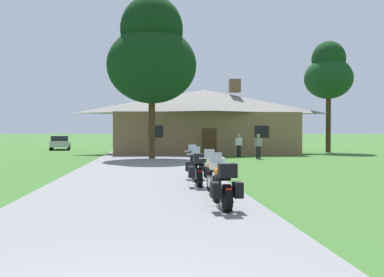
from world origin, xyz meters
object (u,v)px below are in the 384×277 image
(motorcycle_green_farthest_in_row, at_px, (194,164))
(tree_by_lodge_front, at_px, (152,55))
(motorcycle_orange_second_in_row, at_px, (214,176))
(motorcycle_blue_third_in_row, at_px, (198,169))
(bystander_gray_shirt_beside_signpost, at_px, (258,145))
(motorcycle_orange_nearest_to_camera, at_px, (223,186))
(tree_right_of_lodge, at_px, (329,73))
(parked_silver_suv_far_left, at_px, (60,142))
(bystander_white_shirt_near_lodge, at_px, (239,144))

(motorcycle_green_farthest_in_row, relative_size, tree_by_lodge_front, 0.19)
(motorcycle_green_farthest_in_row, bearing_deg, motorcycle_orange_second_in_row, -87.46)
(motorcycle_blue_third_in_row, relative_size, bystander_gray_shirt_beside_signpost, 1.24)
(motorcycle_green_farthest_in_row, bearing_deg, motorcycle_orange_nearest_to_camera, -88.61)
(motorcycle_green_farthest_in_row, xyz_separation_m, tree_right_of_lodge, (13.92, 21.31, 6.41))
(motorcycle_orange_nearest_to_camera, distance_m, motorcycle_green_farthest_in_row, 6.99)
(motorcycle_green_farthest_in_row, height_order, parked_silver_suv_far_left, parked_silver_suv_far_left)
(motorcycle_orange_nearest_to_camera, bearing_deg, tree_right_of_lodge, 62.21)
(motorcycle_orange_second_in_row, distance_m, bystander_white_shirt_near_lodge, 20.30)
(motorcycle_green_farthest_in_row, relative_size, parked_silver_suv_far_left, 0.43)
(motorcycle_orange_second_in_row, distance_m, motorcycle_blue_third_in_row, 2.35)
(bystander_white_shirt_near_lodge, height_order, tree_right_of_lodge, tree_right_of_lodge)
(motorcycle_orange_nearest_to_camera, distance_m, tree_by_lodge_front, 21.18)
(motorcycle_orange_nearest_to_camera, bearing_deg, motorcycle_green_farthest_in_row, 88.74)
(motorcycle_blue_third_in_row, height_order, tree_right_of_lodge, tree_right_of_lodge)
(motorcycle_orange_second_in_row, bearing_deg, tree_right_of_lodge, 61.44)
(motorcycle_orange_second_in_row, distance_m, tree_right_of_lodge, 30.17)
(motorcycle_blue_third_in_row, xyz_separation_m, bystander_white_shirt_near_lodge, (4.77, 17.44, 0.34))
(motorcycle_orange_nearest_to_camera, distance_m, motorcycle_orange_second_in_row, 2.24)
(tree_by_lodge_front, distance_m, parked_silver_suv_far_left, 19.57)
(bystander_gray_shirt_beside_signpost, bearing_deg, motorcycle_blue_third_in_row, 57.33)
(motorcycle_orange_second_in_row, relative_size, motorcycle_green_farthest_in_row, 1.00)
(tree_by_lodge_front, bearing_deg, motorcycle_orange_nearest_to_camera, -85.14)
(motorcycle_orange_second_in_row, xyz_separation_m, parked_silver_suv_far_left, (-11.03, 33.94, 0.16))
(motorcycle_blue_third_in_row, xyz_separation_m, bystander_gray_shirt_beside_signpost, (5.68, 15.19, 0.34))
(motorcycle_orange_nearest_to_camera, relative_size, tree_right_of_lodge, 0.21)
(bystander_gray_shirt_beside_signpost, xyz_separation_m, tree_by_lodge_front, (-7.25, 0.33, 6.10))
(parked_silver_suv_far_left, bearing_deg, motorcycle_orange_second_in_row, -80.72)
(tree_right_of_lodge, relative_size, parked_silver_suv_far_left, 2.04)
(motorcycle_green_farthest_in_row, bearing_deg, tree_right_of_lodge, 57.81)
(motorcycle_orange_second_in_row, height_order, motorcycle_green_farthest_in_row, same)
(tree_right_of_lodge, height_order, tree_by_lodge_front, tree_by_lodge_front)
(parked_silver_suv_far_left, bearing_deg, bystander_gray_shirt_beside_signpost, -53.58)
(parked_silver_suv_far_left, bearing_deg, motorcycle_green_farthest_in_row, -78.25)
(motorcycle_orange_nearest_to_camera, relative_size, motorcycle_orange_second_in_row, 1.00)
(motorcycle_orange_second_in_row, bearing_deg, tree_by_lodge_front, 95.06)
(bystander_gray_shirt_beside_signpost, bearing_deg, parked_silver_suv_far_left, -57.04)
(bystander_gray_shirt_beside_signpost, bearing_deg, motorcycle_green_farthest_in_row, 54.18)
(motorcycle_blue_third_in_row, bearing_deg, motorcycle_orange_nearest_to_camera, -87.76)
(motorcycle_orange_nearest_to_camera, height_order, motorcycle_blue_third_in_row, same)
(motorcycle_orange_nearest_to_camera, relative_size, bystander_white_shirt_near_lodge, 1.24)
(tree_by_lodge_front, bearing_deg, motorcycle_green_farthest_in_row, -82.78)
(motorcycle_blue_third_in_row, bearing_deg, tree_right_of_lodge, 59.98)
(bystander_white_shirt_near_lodge, bearing_deg, motorcycle_green_farthest_in_row, -70.21)
(motorcycle_green_farthest_in_row, relative_size, bystander_gray_shirt_beside_signpost, 1.24)
(motorcycle_orange_second_in_row, xyz_separation_m, tree_right_of_lodge, (13.79, 26.06, 6.40))
(motorcycle_blue_third_in_row, distance_m, tree_right_of_lodge, 28.28)
(motorcycle_blue_third_in_row, bearing_deg, motorcycle_orange_second_in_row, -84.19)
(motorcycle_blue_third_in_row, xyz_separation_m, tree_right_of_lodge, (14.01, 23.72, 6.41))
(motorcycle_orange_nearest_to_camera, height_order, motorcycle_orange_second_in_row, same)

